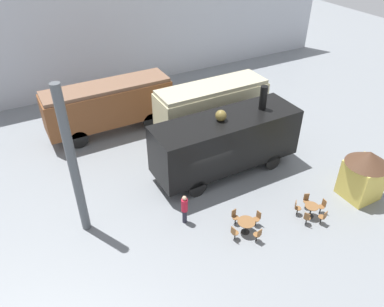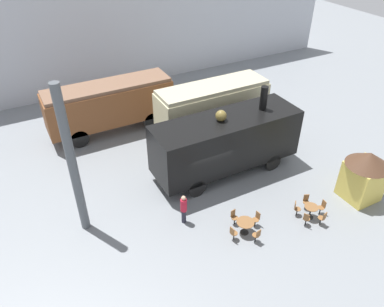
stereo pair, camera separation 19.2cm
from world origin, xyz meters
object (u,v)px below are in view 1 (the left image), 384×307
object	(u,v)px
steam_locomotive	(226,140)
cafe_chair_0	(307,218)
visitor_person	(185,208)
passenger_coach_wooden	(108,103)
passenger_coach_vintage	(212,107)
cafe_table_mid	(246,224)
ticket_kiosk	(364,172)
cafe_table_near	(311,209)

from	to	relation	value
steam_locomotive	cafe_chair_0	xyz separation A→B (m)	(1.15, -5.98, -1.68)
steam_locomotive	visitor_person	xyz separation A→B (m)	(-4.25, -2.80, -1.23)
steam_locomotive	visitor_person	world-z (taller)	steam_locomotive
passenger_coach_wooden	passenger_coach_vintage	bearing A→B (deg)	-36.00
passenger_coach_wooden	cafe_table_mid	xyz separation A→B (m)	(2.71, -12.83, -1.58)
steam_locomotive	cafe_table_mid	size ratio (longest dim) A/B	9.95
passenger_coach_wooden	ticket_kiosk	xyz separation A→B (m)	(9.95, -13.55, -0.50)
passenger_coach_vintage	cafe_chair_0	distance (m)	9.87
passenger_coach_vintage	steam_locomotive	xyz separation A→B (m)	(-1.22, -3.70, -0.20)
ticket_kiosk	cafe_table_near	bearing A→B (deg)	179.84
passenger_coach_wooden	cafe_table_near	distance (m)	15.05
steam_locomotive	visitor_person	distance (m)	5.23
passenger_coach_wooden	passenger_coach_vintage	distance (m)	7.18
cafe_chair_0	visitor_person	world-z (taller)	visitor_person
passenger_coach_vintage	cafe_table_mid	size ratio (longest dim) A/B	8.47
visitor_person	ticket_kiosk	xyz separation A→B (m)	(9.60, -2.83, 0.71)
passenger_coach_vintage	ticket_kiosk	world-z (taller)	passenger_coach_vintage
cafe_table_near	cafe_table_mid	size ratio (longest dim) A/B	0.83
cafe_table_near	ticket_kiosk	bearing A→B (deg)	-0.16
cafe_table_near	cafe_table_mid	world-z (taller)	cafe_table_near
passenger_coach_vintage	passenger_coach_wooden	bearing A→B (deg)	144.00
visitor_person	ticket_kiosk	size ratio (longest dim) A/B	0.59
passenger_coach_wooden	visitor_person	bearing A→B (deg)	-88.16
passenger_coach_wooden	ticket_kiosk	distance (m)	16.81
steam_locomotive	cafe_table_mid	distance (m)	5.50
cafe_table_mid	ticket_kiosk	world-z (taller)	ticket_kiosk
passenger_coach_wooden	cafe_chair_0	size ratio (longest dim) A/B	10.06
cafe_table_near	visitor_person	xyz separation A→B (m)	(-6.03, 2.82, 0.42)
cafe_chair_0	cafe_table_near	bearing A→B (deg)	0.00
cafe_chair_0	steam_locomotive	bearing A→B (deg)	70.66
ticket_kiosk	cafe_table_mid	bearing A→B (deg)	174.37
cafe_chair_0	cafe_table_mid	bearing A→B (deg)	130.28
passenger_coach_vintage	cafe_table_near	bearing A→B (deg)	-86.50
steam_locomotive	visitor_person	bearing A→B (deg)	-146.63
cafe_table_near	ticket_kiosk	world-z (taller)	ticket_kiosk
passenger_coach_vintage	cafe_chair_0	world-z (taller)	passenger_coach_vintage
visitor_person	ticket_kiosk	distance (m)	10.04
cafe_table_mid	visitor_person	size ratio (longest dim) A/B	0.51
passenger_coach_wooden	cafe_table_mid	world-z (taller)	passenger_coach_wooden
cafe_table_near	visitor_person	world-z (taller)	visitor_person
passenger_coach_vintage	steam_locomotive	bearing A→B (deg)	-108.20
passenger_coach_wooden	ticket_kiosk	size ratio (longest dim) A/B	2.92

